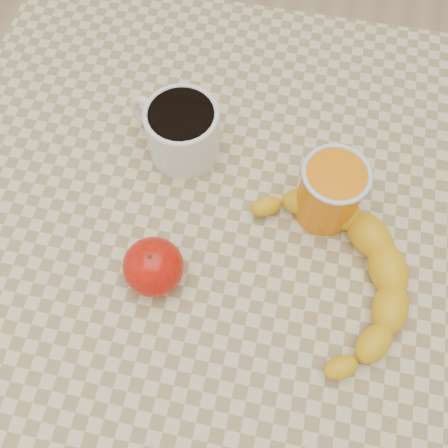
% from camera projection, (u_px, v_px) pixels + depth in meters
% --- Properties ---
extents(ground, '(3.00, 3.00, 0.00)m').
position_uv_depth(ground, '(224.00, 347.00, 1.31)').
color(ground, tan).
rests_on(ground, ground).
extents(table, '(0.80, 0.80, 0.75)m').
position_uv_depth(table, '(224.00, 255.00, 0.71)').
color(table, '#C9BA8E').
rests_on(table, ground).
extents(coffee_mug, '(0.14, 0.12, 0.08)m').
position_uv_depth(coffee_mug, '(181.00, 129.00, 0.64)').
color(coffee_mug, silver).
rests_on(coffee_mug, table).
extents(orange_juice_glass, '(0.08, 0.08, 0.09)m').
position_uv_depth(orange_juice_glass, '(330.00, 192.00, 0.60)').
color(orange_juice_glass, orange).
rests_on(orange_juice_glass, table).
extents(apple, '(0.09, 0.09, 0.07)m').
position_uv_depth(apple, '(153.00, 267.00, 0.58)').
color(apple, '#A30905').
rests_on(apple, table).
extents(banana, '(0.39, 0.42, 0.05)m').
position_uv_depth(banana, '(337.00, 273.00, 0.58)').
color(banana, gold).
rests_on(banana, table).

